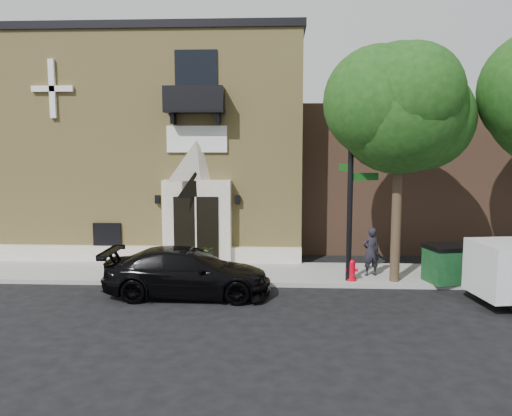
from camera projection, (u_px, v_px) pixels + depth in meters
The scene contains 11 objects.
ground at pixel (214, 287), 16.54m from camera, with size 120.00×120.00×0.00m, color black.
sidewalk at pixel (247, 273), 17.97m from camera, with size 42.00×3.00×0.15m, color gray.
church at pixel (173, 146), 24.00m from camera, with size 12.20×11.01×9.30m.
neighbour_building at pixel (480, 176), 24.50m from camera, with size 18.00×8.00×6.40m, color brown.
street_tree_left at pixel (402, 107), 15.88m from camera, with size 4.97×4.38×7.77m.
black_sedan at pixel (188, 272), 15.45m from camera, with size 2.09×5.14×1.49m, color black.
street_sign at pixel (351, 180), 16.35m from camera, with size 1.23×1.04×6.74m.
fire_hydrant at pixel (352, 270), 16.68m from camera, with size 0.41×0.33×0.72m.
dumpster at pixel (454, 263), 16.55m from camera, with size 2.10×1.54×1.23m.
planter at pixel (206, 257), 18.52m from camera, with size 0.73×0.63×0.81m, color #406D2C.
pedestrian_near at pixel (371, 252), 17.29m from camera, with size 0.62×0.40×1.69m, color black.
Camera 1 is at (2.15, -16.01, 4.60)m, focal length 35.00 mm.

